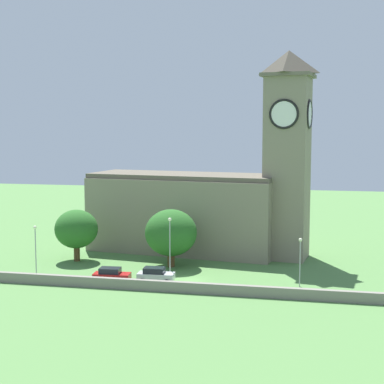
{
  "coord_description": "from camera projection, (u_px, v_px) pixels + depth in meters",
  "views": [
    {
      "loc": [
        15.59,
        -70.17,
        19.06
      ],
      "look_at": [
        -0.7,
        6.68,
        10.56
      ],
      "focal_mm": 54.75,
      "sensor_mm": 36.0,
      "label": 1
    }
  ],
  "objects": [
    {
      "name": "ground_plane",
      "position": [
        208.0,
        256.0,
        88.1
      ],
      "size": [
        200.0,
        200.0,
        0.0
      ],
      "primitive_type": "plane",
      "color": "#517F42"
    },
    {
      "name": "quay_barrier",
      "position": [
        177.0,
        287.0,
        68.41
      ],
      "size": [
        50.34,
        0.7,
        1.28
      ],
      "primitive_type": "cube",
      "color": "gray",
      "rests_on": "ground"
    },
    {
      "name": "tree_churchyard",
      "position": [
        171.0,
        233.0,
        80.78
      ],
      "size": [
        7.19,
        7.19,
        8.02
      ],
      "color": "brown",
      "rests_on": "ground"
    },
    {
      "name": "streetlamp_west_mid",
      "position": [
        170.0,
        239.0,
        74.09
      ],
      "size": [
        0.44,
        0.44,
        7.89
      ],
      "color": "#9EA0A5",
      "rests_on": "ground"
    },
    {
      "name": "church",
      "position": [
        207.0,
        200.0,
        89.98
      ],
      "size": [
        34.98,
        14.67,
        30.22
      ],
      "color": "gray",
      "rests_on": "ground"
    },
    {
      "name": "tree_by_tower",
      "position": [
        76.0,
        229.0,
        84.26
      ],
      "size": [
        6.19,
        6.19,
        7.49
      ],
      "color": "brown",
      "rests_on": "ground"
    },
    {
      "name": "car_red",
      "position": [
        111.0,
        275.0,
        72.7
      ],
      "size": [
        4.68,
        2.52,
        1.88
      ],
      "color": "red",
      "rests_on": "ground"
    },
    {
      "name": "streetlamp_west_end",
      "position": [
        35.0,
        241.0,
        77.29
      ],
      "size": [
        0.44,
        0.44,
        6.35
      ],
      "color": "#9EA0A5",
      "rests_on": "ground"
    },
    {
      "name": "streetlamp_central",
      "position": [
        300.0,
        253.0,
        70.56
      ],
      "size": [
        0.44,
        0.44,
        5.97
      ],
      "color": "#9EA0A5",
      "rests_on": "ground"
    },
    {
      "name": "car_silver",
      "position": [
        156.0,
        275.0,
        72.79
      ],
      "size": [
        4.65,
        2.5,
        1.89
      ],
      "color": "silver",
      "rests_on": "ground"
    }
  ]
}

